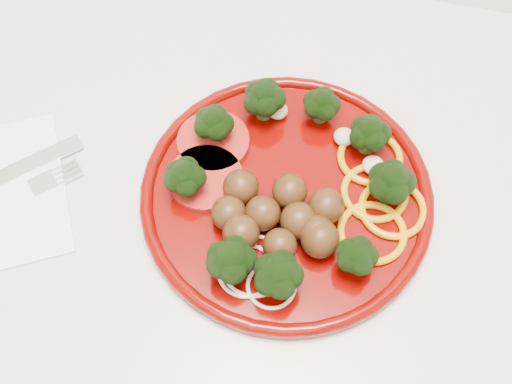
# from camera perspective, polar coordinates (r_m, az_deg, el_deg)

# --- Properties ---
(counter) EXTENTS (2.40, 0.60, 0.90)m
(counter) POSITION_cam_1_polar(r_m,az_deg,el_deg) (1.12, -8.21, -8.57)
(counter) COLOR silver
(counter) RESTS_ON ground
(plate) EXTENTS (0.30, 0.30, 0.06)m
(plate) POSITION_cam_1_polar(r_m,az_deg,el_deg) (0.65, 2.88, -0.06)
(plate) COLOR #500301
(plate) RESTS_ON counter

